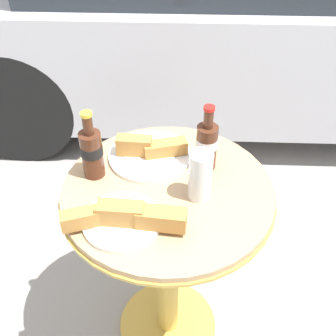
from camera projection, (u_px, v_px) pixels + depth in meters
ground_plane at (168, 325)px, 1.72m from camera, size 30.00×30.00×0.00m
bistro_table at (168, 238)px, 1.36m from camera, size 0.63×0.63×0.77m
cola_bottle_left at (92, 151)px, 1.21m from camera, size 0.07×0.07×0.22m
cola_bottle_right at (207, 144)px, 1.23m from camera, size 0.06×0.06×0.21m
drinking_glass at (200, 177)px, 1.15m from camera, size 0.07×0.07×0.15m
lunch_plate_near at (150, 152)px, 1.31m from camera, size 0.26×0.26×0.07m
lunch_plate_far at (124, 218)px, 1.09m from camera, size 0.33×0.21×0.07m
parked_car at (239, 6)px, 2.75m from camera, size 4.26×1.80×1.28m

